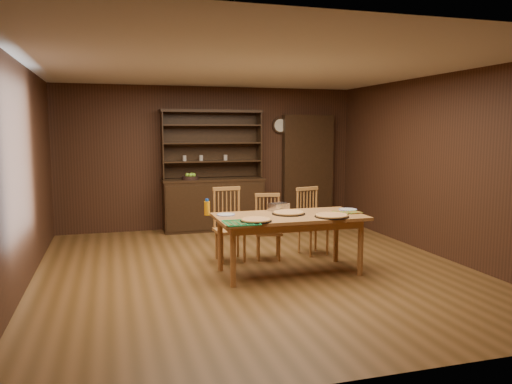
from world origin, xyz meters
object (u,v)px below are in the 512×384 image
object	(u,v)px
chair_right	(310,219)
juice_bottle	(207,208)
china_hutch	(213,197)
dining_table	(289,222)
chair_center	(268,224)
chair_left	(229,222)

from	to	relation	value
chair_right	juice_bottle	world-z (taller)	chair_right
china_hutch	chair_right	xyz separation A→B (m)	(1.03, -2.12, -0.08)
china_hutch	dining_table	distance (m)	3.05
chair_center	juice_bottle	world-z (taller)	juice_bottle
juice_bottle	china_hutch	bearing A→B (deg)	77.12
chair_center	juice_bottle	xyz separation A→B (m)	(-0.97, -0.52, 0.36)
chair_center	juice_bottle	size ratio (longest dim) A/B	4.46
chair_left	chair_center	size ratio (longest dim) A/B	1.11
chair_left	chair_right	bearing A→B (deg)	-2.01
china_hutch	chair_left	distance (m)	2.16
dining_table	chair_left	size ratio (longest dim) A/B	1.82
chair_left	chair_right	distance (m)	1.25
chair_center	china_hutch	bearing A→B (deg)	111.63
chair_center	chair_right	world-z (taller)	chair_right
china_hutch	chair_left	world-z (taller)	china_hutch
chair_center	chair_right	size ratio (longest dim) A/B	0.94
dining_table	juice_bottle	world-z (taller)	juice_bottle
dining_table	chair_right	size ratio (longest dim) A/B	1.90
chair_right	juice_bottle	xyz separation A→B (m)	(-1.66, -0.61, 0.33)
china_hutch	dining_table	world-z (taller)	china_hutch
dining_table	chair_center	xyz separation A→B (m)	(-0.03, 0.81, -0.18)
dining_table	juice_bottle	bearing A→B (deg)	163.72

